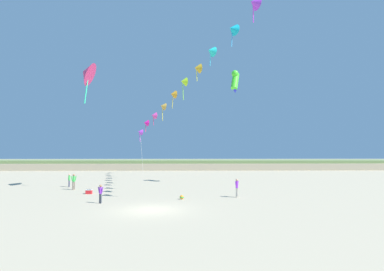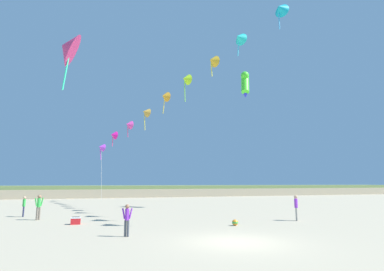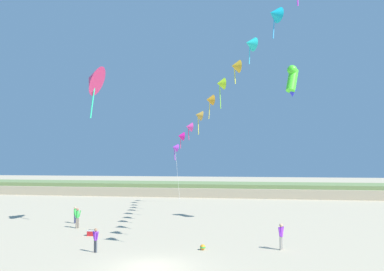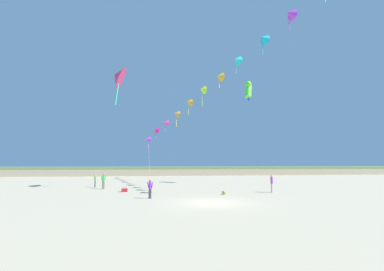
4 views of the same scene
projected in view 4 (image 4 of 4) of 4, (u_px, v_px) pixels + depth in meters
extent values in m
plane|color=tan|center=(211.00, 203.00, 18.23)|extent=(240.00, 240.00, 0.00)
cube|color=tan|center=(173.00, 172.00, 63.33)|extent=(120.00, 10.79, 1.41)
cube|color=#6B844C|center=(173.00, 168.00, 63.43)|extent=(120.00, 9.17, 0.81)
cylinder|color=#726656|center=(104.00, 185.00, 27.95)|extent=(0.13, 0.13, 0.86)
cylinder|color=#726656|center=(103.00, 185.00, 27.86)|extent=(0.13, 0.13, 0.86)
cylinder|color=green|center=(104.00, 178.00, 27.98)|extent=(0.23, 0.23, 0.61)
cylinder|color=green|center=(105.00, 178.00, 28.10)|extent=(0.22, 0.17, 0.58)
cylinder|color=green|center=(102.00, 178.00, 27.87)|extent=(0.22, 0.17, 0.58)
sphere|color=#9E7051|center=(104.00, 174.00, 28.03)|extent=(0.23, 0.23, 0.23)
cylinder|color=#282D4C|center=(95.00, 184.00, 30.06)|extent=(0.11, 0.11, 0.76)
cylinder|color=#282D4C|center=(95.00, 184.00, 30.18)|extent=(0.11, 0.11, 0.76)
cylinder|color=green|center=(95.00, 178.00, 30.19)|extent=(0.20, 0.20, 0.54)
cylinder|color=green|center=(95.00, 178.00, 30.03)|extent=(0.11, 0.19, 0.51)
cylinder|color=green|center=(95.00, 178.00, 30.36)|extent=(0.11, 0.19, 0.51)
sphere|color=tan|center=(95.00, 175.00, 30.23)|extent=(0.21, 0.21, 0.21)
cylinder|color=gray|center=(272.00, 188.00, 24.60)|extent=(0.12, 0.12, 0.85)
cylinder|color=gray|center=(272.00, 188.00, 24.73)|extent=(0.12, 0.12, 0.85)
cylinder|color=purple|center=(272.00, 180.00, 24.75)|extent=(0.22, 0.22, 0.60)
cylinder|color=purple|center=(271.00, 180.00, 24.59)|extent=(0.19, 0.21, 0.57)
cylinder|color=purple|center=(272.00, 180.00, 24.92)|extent=(0.19, 0.21, 0.57)
sphere|color=tan|center=(271.00, 176.00, 24.80)|extent=(0.23, 0.23, 0.23)
cylinder|color=#474C56|center=(149.00, 194.00, 20.40)|extent=(0.11, 0.11, 0.76)
cylinder|color=#474C56|center=(151.00, 194.00, 20.36)|extent=(0.11, 0.11, 0.76)
cylinder|color=purple|center=(150.00, 185.00, 20.45)|extent=(0.20, 0.20, 0.54)
cylinder|color=purple|center=(148.00, 185.00, 20.50)|extent=(0.19, 0.14, 0.51)
cylinder|color=purple|center=(152.00, 185.00, 20.41)|extent=(0.19, 0.14, 0.51)
sphere|color=#9E7051|center=(150.00, 181.00, 20.49)|extent=(0.21, 0.21, 0.21)
cone|color=#B13DD7|center=(148.00, 139.00, 49.32)|extent=(1.34, 1.40, 1.21)
cylinder|color=#E439E5|center=(148.00, 144.00, 49.33)|extent=(0.23, 0.25, 1.51)
cone|color=#E91994|center=(156.00, 130.00, 46.56)|extent=(1.22, 1.34, 1.15)
cylinder|color=#E53976|center=(155.00, 135.00, 46.59)|extent=(0.10, 0.14, 1.31)
cone|color=#E641A4|center=(166.00, 123.00, 43.56)|extent=(1.21, 1.33, 1.14)
cylinder|color=#E53977|center=(165.00, 128.00, 43.59)|extent=(0.13, 0.10, 1.34)
cone|color=gold|center=(177.00, 114.00, 40.90)|extent=(1.27, 1.37, 1.20)
cylinder|color=yellow|center=(176.00, 121.00, 40.90)|extent=(0.16, 0.28, 1.91)
cone|color=orange|center=(189.00, 102.00, 38.27)|extent=(1.15, 1.30, 1.10)
cylinder|color=yellow|center=(189.00, 109.00, 38.27)|extent=(0.22, 0.25, 1.71)
cone|color=#A3E222|center=(203.00, 90.00, 35.34)|extent=(1.13, 1.30, 1.12)
cylinder|color=#83E539|center=(202.00, 99.00, 35.32)|extent=(0.16, 0.12, 2.11)
cone|color=gold|center=(220.00, 76.00, 32.31)|extent=(1.09, 1.29, 1.10)
cylinder|color=yellow|center=(219.00, 83.00, 32.34)|extent=(0.14, 0.14, 1.28)
cone|color=#1DC7BE|center=(237.00, 60.00, 29.75)|extent=(1.28, 1.36, 1.16)
cylinder|color=#39C5E5|center=(236.00, 68.00, 29.77)|extent=(0.14, 0.13, 1.35)
cone|color=#0FA9C1|center=(263.00, 39.00, 26.64)|extent=(1.29, 1.37, 1.17)
cylinder|color=#39A4E5|center=(263.00, 48.00, 26.66)|extent=(0.18, 0.24, 1.47)
cone|color=#9F35D5|center=(290.00, 14.00, 23.92)|extent=(1.22, 1.35, 1.20)
cylinder|color=#D539E5|center=(289.00, 24.00, 23.94)|extent=(0.10, 0.18, 1.40)
cylinder|color=silver|center=(149.00, 158.00, 49.68)|extent=(0.40, 1.58, 7.69)
cone|color=#DD2F66|center=(118.00, 76.00, 29.69)|extent=(1.94, 2.77, 2.84)
cone|color=#2DE59F|center=(118.00, 76.00, 29.69)|extent=(1.12, 1.52, 1.58)
cylinder|color=#2DE59F|center=(117.00, 92.00, 29.48)|extent=(0.41, 0.30, 3.01)
cylinder|color=#48E82C|center=(248.00, 91.00, 35.83)|extent=(1.46, 1.74, 2.27)
sphere|color=#48E82C|center=(248.00, 84.00, 35.94)|extent=(0.86, 0.86, 0.86)
cone|color=#2D34E5|center=(249.00, 99.00, 35.71)|extent=(1.00, 1.00, 0.66)
sphere|color=black|center=(248.00, 82.00, 35.97)|extent=(0.18, 0.18, 0.18)
cube|color=red|center=(125.00, 190.00, 25.20)|extent=(0.56, 0.40, 0.36)
cube|color=white|center=(125.00, 188.00, 25.23)|extent=(0.58, 0.41, 0.06)
cylinder|color=black|center=(125.00, 187.00, 25.23)|extent=(0.45, 0.03, 0.03)
sphere|color=orange|center=(224.00, 192.00, 23.08)|extent=(0.36, 0.36, 0.36)
cylinder|color=green|center=(224.00, 192.00, 23.08)|extent=(0.36, 0.36, 0.09)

